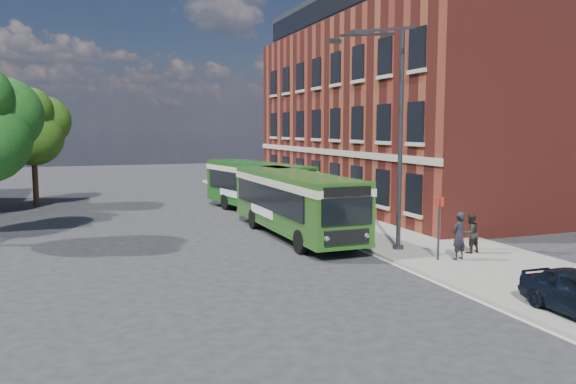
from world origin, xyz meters
name	(u,v)px	position (x,y,z in m)	size (l,w,h in m)	color
ground	(263,252)	(0.00, 0.00, 0.00)	(120.00, 120.00, 0.00)	#28282A
pavement	(335,214)	(7.00, 8.00, 0.07)	(6.00, 48.00, 0.15)	gray
kerb_line	(287,218)	(3.95, 8.00, 0.01)	(0.12, 48.00, 0.01)	beige
brick_office	(404,101)	(14.00, 12.00, 6.97)	(12.10, 26.00, 14.20)	maroon
street_lamp	(393,136)	(4.84, -2.00, 4.79)	(2.96, 2.38, 9.00)	#313335
bus_stop_sign	(439,224)	(5.60, -4.20, 1.51)	(0.35, 0.08, 2.52)	#313335
bus_front	(294,198)	(2.42, 2.76, 1.83)	(2.81, 11.10, 3.02)	#255518
bus_rear	(257,183)	(3.00, 10.65, 1.83)	(4.30, 10.05, 3.02)	#164D12
pedestrian_a	(459,236)	(6.33, -4.44, 1.06)	(0.67, 0.44, 1.83)	black
pedestrian_b	(470,233)	(7.50, -3.63, 0.95)	(0.78, 0.61, 1.60)	black
tree_right	(34,127)	(-9.81, 18.28, 5.20)	(4.54, 4.32, 7.67)	#352013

